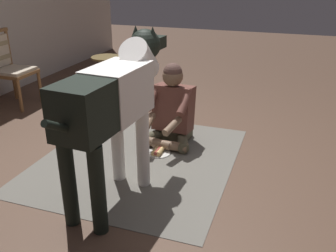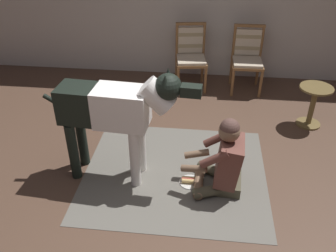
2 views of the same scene
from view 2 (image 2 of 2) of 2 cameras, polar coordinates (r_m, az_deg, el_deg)
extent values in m
plane|color=brown|center=(3.86, 0.29, -10.40)|extent=(16.19, 16.19, 0.00)
cube|color=#67635B|center=(4.10, 1.10, -7.23)|extent=(1.99, 1.78, 0.01)
cylinder|color=brown|center=(5.63, 5.84, 7.01)|extent=(0.04, 0.04, 0.42)
cylinder|color=brown|center=(5.59, 1.58, 6.98)|extent=(0.04, 0.04, 0.42)
cylinder|color=brown|center=(6.00, 5.36, 8.74)|extent=(0.04, 0.04, 0.42)
cylinder|color=brown|center=(5.96, 1.34, 8.71)|extent=(0.04, 0.04, 0.42)
cube|color=brown|center=(5.70, 3.61, 9.99)|extent=(0.52, 0.52, 0.04)
cube|color=beige|center=(5.68, 3.62, 10.34)|extent=(0.48, 0.48, 0.04)
cylinder|color=brown|center=(5.81, 5.62, 13.33)|extent=(0.04, 0.04, 0.52)
cylinder|color=brown|center=(5.77, 1.41, 13.34)|extent=(0.04, 0.04, 0.52)
cube|color=brown|center=(5.72, 3.60, 15.61)|extent=(0.46, 0.11, 0.04)
cube|color=beige|center=(5.79, 3.51, 13.25)|extent=(0.38, 0.10, 0.40)
cube|color=#9B8964|center=(5.77, 3.54, 14.08)|extent=(0.39, 0.11, 0.06)
cube|color=#9B8964|center=(5.82, 3.48, 12.42)|extent=(0.39, 0.11, 0.06)
cylinder|color=brown|center=(5.66, 14.23, 6.31)|extent=(0.04, 0.04, 0.42)
cylinder|color=brown|center=(5.61, 10.01, 6.58)|extent=(0.04, 0.04, 0.42)
cylinder|color=brown|center=(6.04, 13.75, 8.06)|extent=(0.04, 0.04, 0.42)
cylinder|color=brown|center=(5.99, 9.78, 8.33)|extent=(0.04, 0.04, 0.42)
cube|color=brown|center=(5.73, 12.21, 9.43)|extent=(0.47, 0.47, 0.04)
cube|color=beige|center=(5.71, 12.25, 9.77)|extent=(0.43, 0.43, 0.04)
cylinder|color=brown|center=(5.85, 14.41, 12.59)|extent=(0.04, 0.04, 0.52)
cylinder|color=brown|center=(5.80, 10.26, 12.91)|extent=(0.04, 0.04, 0.52)
cube|color=brown|center=(5.74, 12.63, 15.00)|extent=(0.46, 0.05, 0.04)
cube|color=beige|center=(5.82, 12.33, 12.67)|extent=(0.38, 0.06, 0.40)
cube|color=#9B8964|center=(5.79, 12.44, 13.49)|extent=(0.39, 0.07, 0.06)
cube|color=#9B8964|center=(5.85, 12.23, 11.85)|extent=(0.39, 0.07, 0.06)
cube|color=#4E4936|center=(3.93, 9.46, -8.74)|extent=(0.27, 0.36, 0.12)
cylinder|color=#4E4936|center=(3.81, 6.93, -9.96)|extent=(0.41, 0.24, 0.11)
cylinder|color=brown|center=(3.88, 4.78, -9.10)|extent=(0.09, 0.36, 0.09)
cylinder|color=#4E4936|center=(4.05, 7.29, -7.02)|extent=(0.40, 0.29, 0.11)
cylinder|color=brown|center=(4.00, 5.05, -7.50)|extent=(0.15, 0.37, 0.09)
cube|color=brown|center=(3.75, 9.46, -5.30)|extent=(0.30, 0.42, 0.49)
cylinder|color=brown|center=(3.53, 7.31, -5.13)|extent=(0.30, 0.10, 0.24)
cylinder|color=brown|center=(3.69, 4.06, -6.64)|extent=(0.28, 0.13, 0.12)
cylinder|color=brown|center=(3.81, 7.71, -1.94)|extent=(0.30, 0.10, 0.24)
cylinder|color=brown|center=(3.89, 4.51, -4.34)|extent=(0.27, 0.09, 0.12)
sphere|color=brown|center=(3.55, 9.53, -0.84)|extent=(0.21, 0.21, 0.21)
sphere|color=brown|center=(3.53, 9.59, -0.34)|extent=(0.19, 0.19, 0.19)
cylinder|color=white|center=(3.95, -4.28, -3.03)|extent=(0.11, 0.11, 0.66)
cylinder|color=white|center=(3.77, -5.17, -5.13)|extent=(0.11, 0.11, 0.66)
cylinder|color=black|center=(4.15, -13.25, -1.97)|extent=(0.11, 0.11, 0.66)
cylinder|color=black|center=(3.98, -14.53, -3.90)|extent=(0.11, 0.11, 0.66)
cube|color=white|center=(3.61, -7.25, 2.91)|extent=(0.55, 0.38, 0.39)
cube|color=black|center=(3.74, -13.19, 3.42)|extent=(0.48, 0.36, 0.37)
cylinder|color=white|center=(3.45, -1.77, 4.72)|extent=(0.40, 0.27, 0.38)
sphere|color=black|center=(3.38, 0.02, 6.11)|extent=(0.26, 0.26, 0.26)
cube|color=black|center=(3.36, 3.65, 5.50)|extent=(0.20, 0.13, 0.10)
cone|color=black|center=(3.41, 0.04, 8.15)|extent=(0.10, 0.10, 0.12)
cone|color=black|center=(3.27, -0.45, 7.04)|extent=(0.10, 0.10, 0.12)
cylinder|color=black|center=(3.86, -16.49, 3.19)|extent=(0.34, 0.07, 0.22)
cylinder|color=silver|center=(3.98, 3.48, -8.72)|extent=(0.24, 0.24, 0.01)
cylinder|color=#E8BD71|center=(3.95, 3.47, -8.60)|extent=(0.18, 0.05, 0.05)
cylinder|color=#E8BD71|center=(3.98, 3.51, -8.19)|extent=(0.18, 0.05, 0.05)
cylinder|color=#A94239|center=(3.96, 3.50, -8.31)|extent=(0.19, 0.04, 0.04)
cylinder|color=brown|center=(5.13, 21.52, 2.75)|extent=(0.07, 0.07, 0.53)
cylinder|color=brown|center=(5.26, 20.97, 0.37)|extent=(0.31, 0.31, 0.02)
cylinder|color=brown|center=(5.01, 22.15, 5.50)|extent=(0.42, 0.42, 0.02)
camera|label=1|loc=(3.78, -52.08, 5.93)|focal=39.86mm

